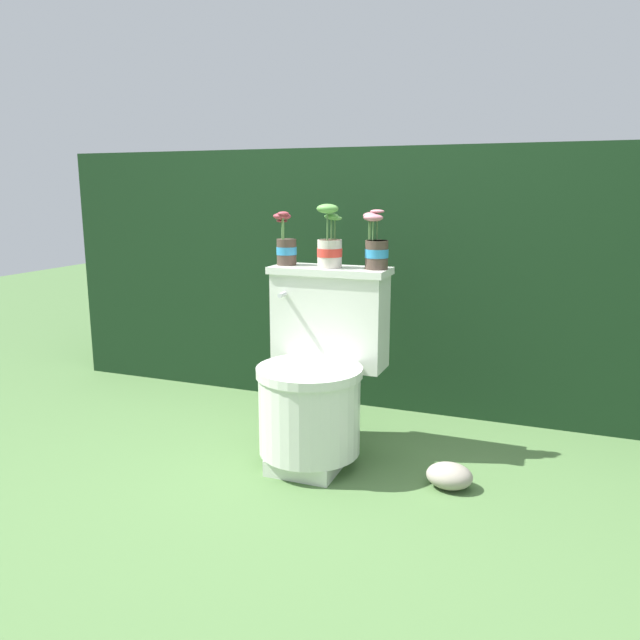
{
  "coord_description": "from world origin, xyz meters",
  "views": [
    {
      "loc": [
        0.88,
        -2.24,
        1.13
      ],
      "look_at": [
        -0.04,
        0.13,
        0.6
      ],
      "focal_mm": 35.0,
      "sensor_mm": 36.0,
      "label": 1
    }
  ],
  "objects_px": {
    "toilet": "(317,376)",
    "potted_plant_midleft": "(330,246)",
    "potted_plant_middle": "(376,247)",
    "potted_plant_left": "(286,246)",
    "garden_stone": "(449,476)"
  },
  "relations": [
    {
      "from": "toilet",
      "to": "potted_plant_middle",
      "type": "bearing_deg",
      "value": 38.1
    },
    {
      "from": "toilet",
      "to": "potted_plant_middle",
      "type": "height_order",
      "value": "potted_plant_middle"
    },
    {
      "from": "potted_plant_left",
      "to": "potted_plant_midleft",
      "type": "height_order",
      "value": "potted_plant_midleft"
    },
    {
      "from": "potted_plant_middle",
      "to": "potted_plant_left",
      "type": "bearing_deg",
      "value": -179.38
    },
    {
      "from": "potted_plant_left",
      "to": "potted_plant_middle",
      "type": "distance_m",
      "value": 0.41
    },
    {
      "from": "potted_plant_left",
      "to": "potted_plant_middle",
      "type": "xyz_separation_m",
      "value": [
        0.41,
        0.0,
        0.01
      ]
    },
    {
      "from": "potted_plant_left",
      "to": "potted_plant_middle",
      "type": "relative_size",
      "value": 0.95
    },
    {
      "from": "potted_plant_left",
      "to": "potted_plant_midleft",
      "type": "bearing_deg",
      "value": -6.61
    },
    {
      "from": "potted_plant_left",
      "to": "potted_plant_middle",
      "type": "bearing_deg",
      "value": 0.62
    },
    {
      "from": "toilet",
      "to": "potted_plant_midleft",
      "type": "bearing_deg",
      "value": 87.23
    },
    {
      "from": "potted_plant_left",
      "to": "potted_plant_midleft",
      "type": "relative_size",
      "value": 0.87
    },
    {
      "from": "potted_plant_left",
      "to": "garden_stone",
      "type": "xyz_separation_m",
      "value": [
        0.78,
        -0.23,
        -0.84
      ]
    },
    {
      "from": "potted_plant_midleft",
      "to": "garden_stone",
      "type": "distance_m",
      "value": 1.05
    },
    {
      "from": "toilet",
      "to": "garden_stone",
      "type": "xyz_separation_m",
      "value": [
        0.58,
        -0.08,
        -0.31
      ]
    },
    {
      "from": "toilet",
      "to": "potted_plant_left",
      "type": "height_order",
      "value": "potted_plant_left"
    }
  ]
}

